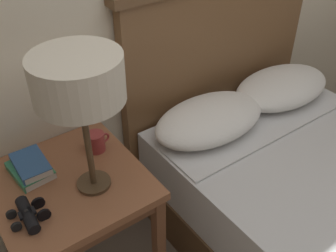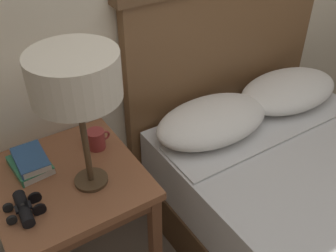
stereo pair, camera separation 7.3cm
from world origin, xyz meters
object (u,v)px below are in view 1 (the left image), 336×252
table_lamp (78,81)px  binoculars_pair (28,214)px  book_stacked_on_top (30,164)px  book_on_nightstand (30,170)px  coffee_mug (96,142)px  nightstand (70,196)px

table_lamp → binoculars_pair: size_ratio=3.39×
book_stacked_on_top → book_on_nightstand: bearing=161.3°
table_lamp → coffee_mug: table_lamp is taller
table_lamp → binoculars_pair: 0.51m
table_lamp → coffee_mug: bearing=59.2°
nightstand → book_on_nightstand: 0.19m
table_lamp → book_on_nightstand: 0.52m
book_on_nightstand → coffee_mug: bearing=-4.4°
book_on_nightstand → coffee_mug: (0.28, -0.02, 0.03)m
book_on_nightstand → book_stacked_on_top: bearing=-18.7°
book_on_nightstand → book_stacked_on_top: 0.03m
binoculars_pair → book_on_nightstand: bearing=68.8°
nightstand → book_stacked_on_top: bearing=128.1°
table_lamp → book_stacked_on_top: bearing=130.6°
coffee_mug → nightstand: bearing=-151.6°
book_on_nightstand → binoculars_pair: bearing=-111.2°
book_stacked_on_top → nightstand: bearing=-51.9°
nightstand → book_on_nightstand: book_on_nightstand is taller
nightstand → coffee_mug: bearing=28.4°
table_lamp → book_stacked_on_top: size_ratio=2.98×
table_lamp → book_stacked_on_top: 0.49m
nightstand → coffee_mug: (0.18, 0.10, 0.13)m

